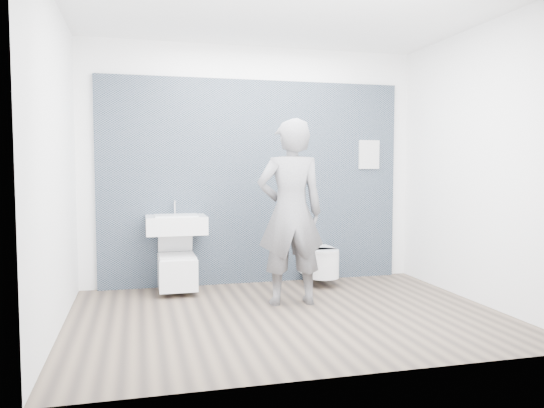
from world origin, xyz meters
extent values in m
plane|color=brown|center=(0.00, 0.00, 0.00)|extent=(4.00, 4.00, 0.00)
plane|color=white|center=(0.00, 1.50, 1.40)|extent=(4.00, 0.00, 4.00)
plane|color=white|center=(0.00, -1.50, 1.40)|extent=(4.00, 0.00, 4.00)
plane|color=white|center=(-2.00, 0.00, 1.40)|extent=(0.00, 3.00, 3.00)
plane|color=white|center=(2.00, 0.00, 1.40)|extent=(0.00, 3.00, 3.00)
plane|color=white|center=(0.00, 0.00, 2.80)|extent=(4.00, 4.00, 0.00)
cube|color=black|center=(0.00, 1.47, 0.00)|extent=(3.60, 0.06, 2.40)
cube|color=white|center=(-0.94, 1.20, 0.75)|extent=(0.65, 0.49, 0.20)
cube|color=silver|center=(-0.94, 1.18, 0.84)|extent=(0.46, 0.33, 0.03)
cylinder|color=silver|center=(-0.94, 1.38, 0.93)|extent=(0.02, 0.02, 0.16)
cylinder|color=silver|center=(-0.94, 1.33, 1.00)|extent=(0.02, 0.11, 0.02)
cylinder|color=silver|center=(-0.94, 1.42, 0.58)|extent=(0.04, 0.04, 0.13)
cube|color=white|center=(-0.94, 1.15, 0.23)|extent=(0.40, 0.59, 0.34)
cylinder|color=silver|center=(-0.94, 1.10, 0.39)|extent=(0.29, 0.29, 0.03)
cube|color=white|center=(-0.94, 1.10, 0.41)|extent=(0.38, 0.47, 0.02)
cube|color=white|center=(-0.94, 1.32, 0.63)|extent=(0.38, 0.16, 0.41)
cube|color=silver|center=(-0.94, 1.41, 0.10)|extent=(0.11, 0.06, 0.08)
cube|color=white|center=(0.72, 1.23, 0.26)|extent=(0.36, 0.42, 0.30)
cylinder|color=white|center=(0.72, 1.02, 0.26)|extent=(0.36, 0.36, 0.30)
cube|color=white|center=(0.72, 1.20, 0.42)|extent=(0.34, 0.40, 0.03)
cylinder|color=white|center=(0.72, 1.00, 0.42)|extent=(0.34, 0.34, 0.03)
cube|color=silver|center=(0.72, 1.41, 0.15)|extent=(0.10, 0.06, 0.08)
cube|color=white|center=(1.46, 1.43, 0.00)|extent=(0.27, 0.03, 0.35)
imported|color=slate|center=(0.14, 0.38, 0.93)|extent=(0.70, 0.48, 1.86)
camera|label=1|loc=(-1.34, -4.69, 1.38)|focal=35.00mm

